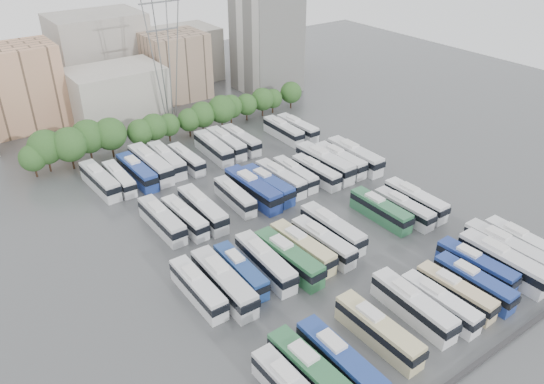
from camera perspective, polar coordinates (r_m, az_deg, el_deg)
ground at (r=83.51m, az=3.38°, el=-3.83°), size 220.00×220.00×0.00m
parapet at (r=67.15m, az=22.02°, el=-16.13°), size 56.00×0.50×0.50m
tree_line at (r=111.84m, az=-11.97°, el=7.21°), size 64.70×8.11×8.34m
city_buildings at (r=136.22m, az=-18.86°, el=11.88°), size 102.00×35.00×20.00m
apartment_tower at (r=140.36m, az=-0.57°, el=16.10°), size 14.00×14.00×26.00m
electricity_pylon at (r=116.77m, az=-11.61°, el=15.57°), size 9.00×6.91×33.83m
bus_r0_s1 at (r=58.99m, az=4.42°, el=-18.87°), size 3.22×12.68×3.95m
bus_r0_s2 at (r=60.42m, az=7.37°, el=-17.61°), size 2.74×12.44×3.90m
bus_r0_s4 at (r=64.43m, az=11.35°, el=-14.37°), size 2.81×12.18×3.81m
bus_r0_s6 at (r=68.53m, az=14.93°, el=-11.68°), size 3.15×12.40×3.86m
bus_r0_s7 at (r=70.10m, az=17.58°, el=-11.27°), size 2.59×11.08×3.47m
bus_r0_s8 at (r=72.41m, az=19.13°, el=-10.09°), size 2.90×11.06×3.44m
bus_r0_s9 at (r=74.61m, az=20.89°, el=-9.08°), size 2.77×11.41×3.56m
bus_r0_s10 at (r=77.70m, az=21.10°, el=-7.39°), size 3.09×11.62×3.61m
bus_r0_s11 at (r=79.39m, az=23.58°, el=-6.89°), size 2.88×13.10×4.11m
bus_r0_s12 at (r=82.45m, az=23.82°, el=-5.57°), size 2.93×12.55×3.92m
bus_r0_s13 at (r=84.78m, az=25.34°, el=-5.01°), size 2.83×11.83×3.69m
bus_r1_s0 at (r=69.61m, az=-7.96°, el=-10.18°), size 2.60×11.54×3.61m
bus_r1_s1 at (r=69.79m, az=-5.23°, el=-9.60°), size 3.11×13.10×4.09m
bus_r1_s2 at (r=71.96m, az=-3.40°, el=-8.43°), size 2.83×11.18×3.48m
bus_r1_s3 at (r=73.04m, az=-0.74°, el=-7.52°), size 3.23×12.37×3.85m
bus_r1_s4 at (r=73.77m, az=1.78°, el=-7.07°), size 3.28×12.63×3.93m
bus_r1_s5 at (r=75.99m, az=3.27°, el=-5.95°), size 3.17×12.03×3.74m
bus_r1_s6 at (r=77.40m, az=5.50°, el=-5.35°), size 2.98×11.72×3.65m
bus_r1_s7 at (r=80.27m, az=6.50°, el=-3.91°), size 2.77×12.28×3.85m
bus_r1_s10 at (r=86.14m, az=11.60°, el=-1.89°), size 2.56×11.70×3.67m
bus_r1_s11 at (r=87.58m, az=13.98°, el=-1.70°), size 2.57×11.18×3.50m
bus_r1_s12 at (r=90.18m, az=15.17°, el=-0.81°), size 2.59×11.87×3.72m
bus_r2_s1 at (r=83.59m, az=-11.76°, el=-2.93°), size 2.76×12.06×3.77m
bus_r2_s2 at (r=83.84m, az=-9.38°, el=-2.68°), size 2.87×11.19×3.48m
bus_r2_s3 at (r=85.18m, az=-7.48°, el=-1.80°), size 2.94×12.49×3.90m
bus_r2_s5 at (r=88.66m, az=-4.01°, el=-0.42°), size 2.90×10.92×3.39m
bus_r2_s6 at (r=89.79m, az=-2.06°, el=0.34°), size 3.26×13.45×4.20m
bus_r2_s7 at (r=91.39m, az=-0.48°, el=0.79°), size 3.27×12.30×3.82m
bus_r2_s8 at (r=93.64m, az=0.92°, el=1.50°), size 3.04×11.85×3.69m
bus_r2_s9 at (r=95.43m, az=2.50°, el=1.98°), size 2.70×11.08×3.46m
bus_r2_s10 at (r=96.33m, az=4.75°, el=2.20°), size 2.76×11.29×3.52m
bus_r2_s11 at (r=98.94m, az=5.70°, el=3.18°), size 3.30×13.74×4.29m
bus_r2_s12 at (r=100.86m, az=7.33°, el=3.47°), size 2.79×12.13×3.80m
bus_r2_s13 at (r=102.42m, az=8.88°, el=3.88°), size 3.09×13.27×4.15m
bus_r3_s0 at (r=97.58m, az=-18.02°, el=1.22°), size 3.27×12.41×3.86m
bus_r3_s1 at (r=97.73m, az=-16.12°, el=1.44°), size 2.55×10.91×3.41m
bus_r3_s2 at (r=98.72m, az=-14.32°, el=2.15°), size 3.00×12.38×3.87m
bus_r3_s3 at (r=100.59m, az=-12.94°, el=2.98°), size 3.21×13.57×4.24m
bus_r3_s4 at (r=101.99m, az=-11.27°, el=3.44°), size 3.01×12.35×3.85m
bus_r3_s5 at (r=102.08m, az=-9.18°, el=3.54°), size 2.49×10.91×3.42m
bus_r3_s7 at (r=105.52m, az=-6.33°, el=4.78°), size 3.30×12.44×3.87m
bus_r3_s8 at (r=107.39m, az=-4.95°, el=5.29°), size 2.91×12.12×3.79m
bus_r3_s9 at (r=108.77m, az=-3.37°, el=5.64°), size 2.54×11.62×3.64m
bus_r3_s12 at (r=112.97m, az=1.22°, el=6.65°), size 2.82×11.78×3.68m
bus_r3_s13 at (r=114.57m, az=2.75°, el=6.95°), size 2.74×11.63×3.63m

